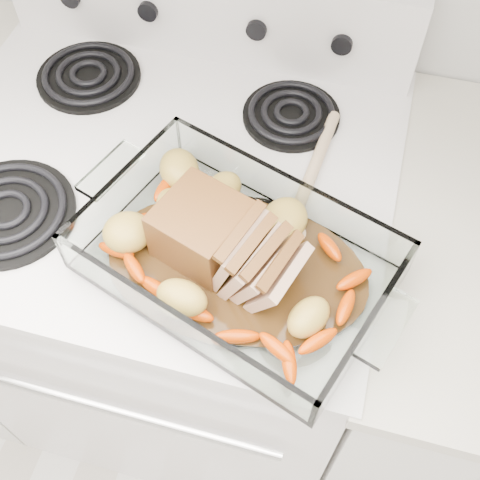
% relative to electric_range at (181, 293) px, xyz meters
% --- Properties ---
extents(electric_range, '(0.78, 0.70, 1.12)m').
position_rel_electric_range_xyz_m(electric_range, '(0.00, 0.00, 0.00)').
color(electric_range, white).
rests_on(electric_range, ground).
extents(counter_right, '(0.58, 0.68, 0.93)m').
position_rel_electric_range_xyz_m(counter_right, '(0.66, -0.00, -0.02)').
color(counter_right, white).
rests_on(counter_right, ground).
extents(baking_dish, '(0.41, 0.27, 0.08)m').
position_rel_electric_range_xyz_m(baking_dish, '(0.18, -0.17, 0.48)').
color(baking_dish, silver).
rests_on(baking_dish, electric_range).
extents(pork_roast, '(0.21, 0.11, 0.09)m').
position_rel_electric_range_xyz_m(pork_roast, '(0.15, -0.17, 0.51)').
color(pork_roast, brown).
rests_on(pork_roast, baking_dish).
extents(roast_vegetables, '(0.38, 0.21, 0.05)m').
position_rel_electric_range_xyz_m(roast_vegetables, '(0.18, -0.13, 0.49)').
color(roast_vegetables, '#DA3D00').
rests_on(roast_vegetables, baking_dish).
extents(wooden_spoon, '(0.07, 0.31, 0.02)m').
position_rel_electric_range_xyz_m(wooden_spoon, '(0.25, -0.03, 0.46)').
color(wooden_spoon, '#CBAC8A').
rests_on(wooden_spoon, electric_range).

